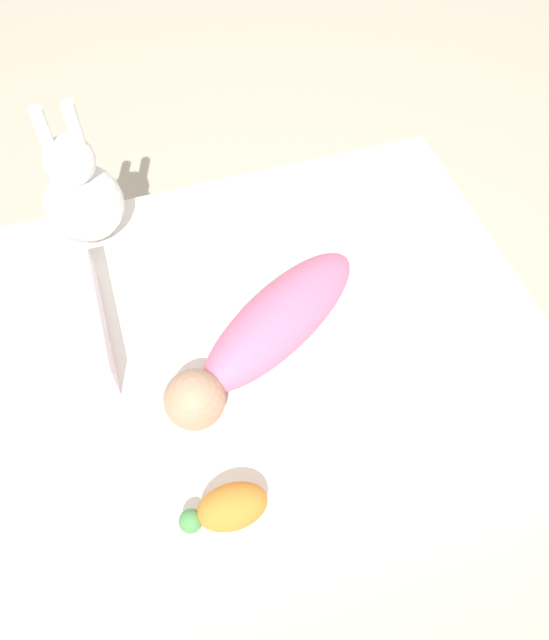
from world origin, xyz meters
TOP-DOWN VIEW (x-y plane):
  - ground_plane at (0.00, 0.00)m, footprint 12.00×12.00m
  - bed_mattress at (0.00, 0.00)m, footprint 1.33×1.09m
  - swaddled_baby at (0.02, 0.05)m, footprint 0.56×0.41m
  - pillow at (0.53, -0.11)m, footprint 0.31×0.37m
  - bunny_plush at (0.36, -0.46)m, footprint 0.20×0.20m
  - turtle_plush at (0.21, 0.40)m, footprint 0.18×0.09m

SIDE VIEW (x-z plane):
  - ground_plane at x=0.00m, z-range 0.00..0.00m
  - bed_mattress at x=0.00m, z-range 0.00..0.22m
  - turtle_plush at x=0.21m, z-range 0.22..0.31m
  - pillow at x=0.53m, z-range 0.22..0.34m
  - swaddled_baby at x=0.02m, z-range 0.22..0.36m
  - bunny_plush at x=0.36m, z-range 0.16..0.56m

